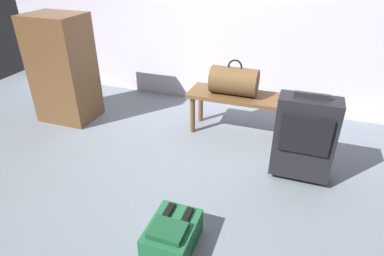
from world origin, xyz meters
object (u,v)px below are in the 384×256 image
(suitcase_upright_charcoal, at_px, (304,137))
(backpack_green, at_px, (172,234))
(side_cabinet, at_px, (63,69))
(bench, at_px, (240,101))
(duffel_bag_brown, at_px, (234,81))
(cell_phone, at_px, (282,98))

(suitcase_upright_charcoal, height_order, backpack_green, suitcase_upright_charcoal)
(backpack_green, distance_m, side_cabinet, 2.21)
(bench, height_order, duffel_bag_brown, duffel_bag_brown)
(bench, height_order, backpack_green, bench)
(suitcase_upright_charcoal, relative_size, backpack_green, 1.96)
(cell_phone, xyz_separation_m, backpack_green, (-0.47, -1.58, -0.33))
(cell_phone, relative_size, side_cabinet, 0.13)
(suitcase_upright_charcoal, xyz_separation_m, backpack_green, (-0.69, -0.98, -0.29))
(bench, bearing_deg, backpack_green, -92.85)
(bench, relative_size, suitcase_upright_charcoal, 1.34)
(bench, xyz_separation_m, side_cabinet, (-1.82, -0.26, 0.20))
(bench, bearing_deg, suitcase_upright_charcoal, -42.50)
(bench, xyz_separation_m, cell_phone, (0.39, 0.03, 0.07))
(bench, xyz_separation_m, backpack_green, (-0.08, -1.55, -0.26))
(cell_phone, bearing_deg, bench, -175.02)
(cell_phone, distance_m, side_cabinet, 2.23)
(duffel_bag_brown, relative_size, cell_phone, 3.06)
(side_cabinet, bearing_deg, suitcase_upright_charcoal, -7.19)
(bench, relative_size, side_cabinet, 0.91)
(backpack_green, height_order, side_cabinet, side_cabinet)
(side_cabinet, bearing_deg, duffel_bag_brown, 8.42)
(suitcase_upright_charcoal, xyz_separation_m, side_cabinet, (-2.43, 0.31, 0.17))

